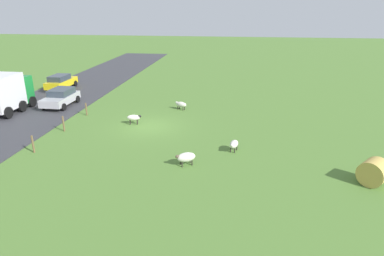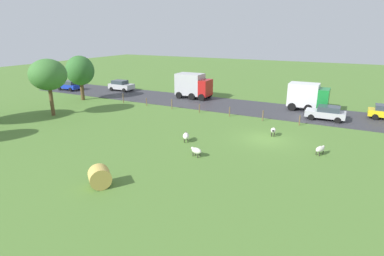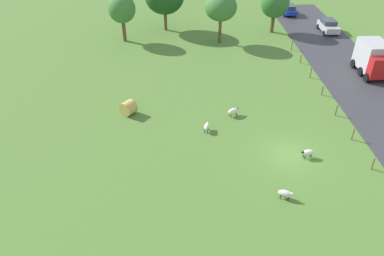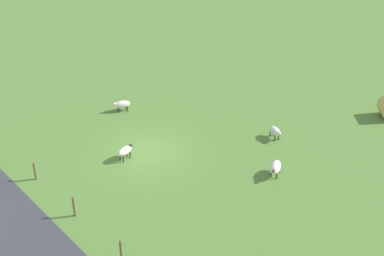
# 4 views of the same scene
# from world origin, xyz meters

# --- Properties ---
(ground_plane) EXTENTS (160.00, 160.00, 0.00)m
(ground_plane) POSITION_xyz_m (0.00, 0.00, 0.00)
(ground_plane) COLOR #517A33
(sheep_0) EXTENTS (1.14, 0.61, 0.76)m
(sheep_0) POSITION_xyz_m (1.32, -0.36, 0.53)
(sheep_0) COLOR silver
(sheep_0) RESTS_ON ground_plane
(sheep_1) EXTENTS (0.70, 1.08, 0.72)m
(sheep_1) POSITION_xyz_m (-6.48, 3.81, 0.48)
(sheep_1) COLOR silver
(sheep_1) RESTS_ON ground_plane
(sheep_2) EXTENTS (1.23, 1.01, 0.78)m
(sheep_2) POSITION_xyz_m (-3.79, 6.18, 0.50)
(sheep_2) COLOR silver
(sheep_2) RESTS_ON ground_plane
(sheep_3) EXTENTS (1.15, 0.84, 0.71)m
(sheep_3) POSITION_xyz_m (-1.64, -4.77, 0.46)
(sheep_3) COLOR silver
(sheep_3) RESTS_ON ground_plane
(hay_bale_0) EXTENTS (1.79, 1.76, 1.35)m
(hay_bale_0) POSITION_xyz_m (-13.66, 7.01, 0.68)
(hay_bale_0) COLOR tan
(hay_bale_0) RESTS_ON ground_plane
(tree_0) EXTENTS (4.11, 4.11, 6.50)m
(tree_0) POSITION_xyz_m (-3.03, 24.24, 4.71)
(tree_0) COLOR brown
(tree_0) RESTS_ON ground_plane
(tree_1) EXTENTS (3.88, 3.88, 6.20)m
(tree_1) POSITION_xyz_m (4.83, 27.64, 4.13)
(tree_1) COLOR brown
(tree_1) RESTS_ON ground_plane
(tree_3) EXTENTS (3.53, 3.53, 6.16)m
(tree_3) POSITION_xyz_m (-15.74, 25.43, 4.30)
(tree_3) COLOR brown
(tree_3) RESTS_ON ground_plane
(fence_post_0) EXTENTS (0.12, 0.12, 1.07)m
(fence_post_0) POSITION_xyz_m (5.95, -2.02, 0.53)
(fence_post_0) COLOR brown
(fence_post_0) RESTS_ON ground_plane
(fence_post_1) EXTENTS (0.12, 0.12, 1.16)m
(fence_post_1) POSITION_xyz_m (5.95, 1.86, 0.58)
(fence_post_1) COLOR brown
(fence_post_1) RESTS_ON ground_plane
(fence_post_2) EXTENTS (0.12, 0.12, 1.14)m
(fence_post_2) POSITION_xyz_m (5.95, 5.73, 0.57)
(fence_post_2) COLOR brown
(fence_post_2) RESTS_ON ground_plane
(fence_post_3) EXTENTS (0.12, 0.12, 1.04)m
(fence_post_3) POSITION_xyz_m (5.95, 9.60, 0.52)
(fence_post_3) COLOR brown
(fence_post_3) RESTS_ON ground_plane
(fence_post_4) EXTENTS (0.12, 0.12, 1.26)m
(fence_post_4) POSITION_xyz_m (5.95, 13.47, 0.63)
(fence_post_4) COLOR brown
(fence_post_4) RESTS_ON ground_plane
(fence_post_5) EXTENTS (0.12, 0.12, 1.01)m
(fence_post_5) POSITION_xyz_m (5.95, 17.35, 0.51)
(fence_post_5) COLOR brown
(fence_post_5) RESTS_ON ground_plane
(fence_post_6) EXTENTS (0.12, 0.12, 1.30)m
(fence_post_6) POSITION_xyz_m (5.95, 21.22, 0.65)
(fence_post_6) COLOR brown
(fence_post_6) RESTS_ON ground_plane
(truck_1) EXTENTS (2.90, 4.96, 3.51)m
(truck_1) POSITION_xyz_m (13.01, 14.07, 1.92)
(truck_1) COLOR #B21919
(truck_1) RESTS_ON road_strip
(car_2) EXTENTS (1.98, 3.85, 1.54)m
(car_2) POSITION_xyz_m (9.20, 35.15, 0.86)
(car_2) COLOR #1933B2
(car_2) RESTS_ON road_strip
(car_3) EXTENTS (2.21, 4.03, 1.67)m
(car_3) POSITION_xyz_m (12.81, 27.27, 0.92)
(car_3) COLOR #B7B7BC
(car_3) RESTS_ON road_strip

